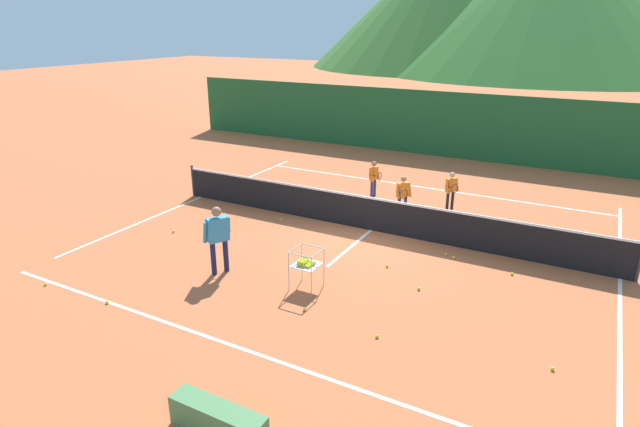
{
  "coord_description": "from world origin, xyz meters",
  "views": [
    {
      "loc": [
        5.2,
        -12.55,
        5.48
      ],
      "look_at": [
        -0.82,
        -1.48,
        0.83
      ],
      "focal_mm": 29.13,
      "sensor_mm": 36.0,
      "label": 1
    }
  ],
  "objects_px": {
    "tennis_net": "(372,213)",
    "tennis_ball_10": "(419,289)",
    "tennis_ball_2": "(305,309)",
    "tennis_ball_6": "(173,231)",
    "student_2": "(451,187)",
    "tennis_ball_0": "(377,336)",
    "tennis_ball_7": "(46,284)",
    "instructor": "(218,234)",
    "tennis_ball_8": "(387,266)",
    "tennis_ball_3": "(512,274)",
    "student_1": "(403,192)",
    "tennis_ball_9": "(454,257)",
    "ball_cart": "(306,263)",
    "courtside_bench": "(218,420)",
    "tennis_ball_5": "(553,369)",
    "tennis_ball_1": "(281,219)",
    "tennis_ball_4": "(107,302)",
    "student_0": "(374,176)",
    "tennis_ball_11": "(446,254)"
  },
  "relations": [
    {
      "from": "tennis_ball_0",
      "to": "courtside_bench",
      "type": "relative_size",
      "value": 0.05
    },
    {
      "from": "student_0",
      "to": "tennis_ball_4",
      "type": "xyz_separation_m",
      "value": [
        -2.08,
        -9.13,
        -0.7
      ]
    },
    {
      "from": "tennis_ball_3",
      "to": "tennis_ball_7",
      "type": "bearing_deg",
      "value": -148.66
    },
    {
      "from": "tennis_ball_5",
      "to": "tennis_ball_3",
      "type": "bearing_deg",
      "value": 109.77
    },
    {
      "from": "tennis_ball_3",
      "to": "tennis_ball_8",
      "type": "distance_m",
      "value": 2.87
    },
    {
      "from": "tennis_ball_10",
      "to": "tennis_ball_4",
      "type": "bearing_deg",
      "value": -146.38
    },
    {
      "from": "tennis_ball_2",
      "to": "tennis_ball_6",
      "type": "distance_m",
      "value": 5.6
    },
    {
      "from": "instructor",
      "to": "tennis_ball_6",
      "type": "xyz_separation_m",
      "value": [
        -2.7,
        1.3,
        -0.94
      ]
    },
    {
      "from": "student_0",
      "to": "tennis_ball_4",
      "type": "distance_m",
      "value": 9.39
    },
    {
      "from": "tennis_ball_2",
      "to": "tennis_ball_5",
      "type": "distance_m",
      "value": 4.63
    },
    {
      "from": "tennis_ball_1",
      "to": "tennis_ball_3",
      "type": "height_order",
      "value": "same"
    },
    {
      "from": "instructor",
      "to": "tennis_ball_9",
      "type": "height_order",
      "value": "instructor"
    },
    {
      "from": "tennis_ball_0",
      "to": "tennis_ball_2",
      "type": "height_order",
      "value": "same"
    },
    {
      "from": "tennis_ball_0",
      "to": "tennis_ball_3",
      "type": "xyz_separation_m",
      "value": [
        1.76,
        3.85,
        0.0
      ]
    },
    {
      "from": "tennis_ball_7",
      "to": "tennis_ball_2",
      "type": "bearing_deg",
      "value": 18.11
    },
    {
      "from": "tennis_ball_2",
      "to": "tennis_ball_9",
      "type": "bearing_deg",
      "value": 62.85
    },
    {
      "from": "ball_cart",
      "to": "courtside_bench",
      "type": "xyz_separation_m",
      "value": [
        1.08,
        -4.34,
        -0.36
      ]
    },
    {
      "from": "tennis_ball_5",
      "to": "tennis_ball_9",
      "type": "bearing_deg",
      "value": 126.36
    },
    {
      "from": "instructor",
      "to": "tennis_ball_1",
      "type": "height_order",
      "value": "instructor"
    },
    {
      "from": "instructor",
      "to": "tennis_ball_0",
      "type": "xyz_separation_m",
      "value": [
        4.25,
        -0.74,
        -0.94
      ]
    },
    {
      "from": "tennis_ball_4",
      "to": "tennis_net",
      "type": "bearing_deg",
      "value": 63.31
    },
    {
      "from": "student_2",
      "to": "tennis_ball_0",
      "type": "xyz_separation_m",
      "value": [
        0.73,
        -7.58,
        -0.69
      ]
    },
    {
      "from": "tennis_ball_10",
      "to": "tennis_ball_11",
      "type": "bearing_deg",
      "value": 89.42
    },
    {
      "from": "tennis_ball_4",
      "to": "student_1",
      "type": "bearing_deg",
      "value": 65.53
    },
    {
      "from": "student_1",
      "to": "tennis_ball_3",
      "type": "distance_m",
      "value": 4.41
    },
    {
      "from": "student_1",
      "to": "tennis_ball_4",
      "type": "distance_m",
      "value": 8.63
    },
    {
      "from": "tennis_ball_5",
      "to": "tennis_ball_0",
      "type": "bearing_deg",
      "value": -170.09
    },
    {
      "from": "tennis_ball_1",
      "to": "tennis_ball_4",
      "type": "distance_m",
      "value": 5.82
    },
    {
      "from": "tennis_net",
      "to": "tennis_ball_10",
      "type": "xyz_separation_m",
      "value": [
        2.3,
        -2.71,
        -0.47
      ]
    },
    {
      "from": "tennis_ball_1",
      "to": "tennis_ball_9",
      "type": "distance_m",
      "value": 5.18
    },
    {
      "from": "tennis_ball_7",
      "to": "tennis_ball_9",
      "type": "relative_size",
      "value": 1.0
    },
    {
      "from": "tennis_ball_5",
      "to": "courtside_bench",
      "type": "xyz_separation_m",
      "value": [
        -4.01,
        -3.79,
        0.2
      ]
    },
    {
      "from": "student_0",
      "to": "tennis_ball_1",
      "type": "relative_size",
      "value": 17.91
    },
    {
      "from": "tennis_ball_4",
      "to": "tennis_ball_9",
      "type": "relative_size",
      "value": 1.0
    },
    {
      "from": "instructor",
      "to": "tennis_ball_6",
      "type": "height_order",
      "value": "instructor"
    },
    {
      "from": "tennis_ball_1",
      "to": "tennis_ball_5",
      "type": "relative_size",
      "value": 1.0
    },
    {
      "from": "tennis_ball_8",
      "to": "tennis_net",
      "type": "bearing_deg",
      "value": 122.73
    },
    {
      "from": "instructor",
      "to": "tennis_ball_8",
      "type": "xyz_separation_m",
      "value": [
        3.32,
        2.11,
        -0.94
      ]
    },
    {
      "from": "tennis_ball_10",
      "to": "tennis_ball_7",
      "type": "bearing_deg",
      "value": -152.88
    },
    {
      "from": "courtside_bench",
      "to": "student_1",
      "type": "bearing_deg",
      "value": 94.68
    },
    {
      "from": "tennis_ball_2",
      "to": "tennis_ball_3",
      "type": "height_order",
      "value": "same"
    },
    {
      "from": "tennis_net",
      "to": "student_1",
      "type": "distance_m",
      "value": 1.54
    },
    {
      "from": "tennis_net",
      "to": "tennis_ball_10",
      "type": "height_order",
      "value": "tennis_net"
    },
    {
      "from": "student_0",
      "to": "tennis_ball_9",
      "type": "relative_size",
      "value": 17.91
    },
    {
      "from": "student_1",
      "to": "student_2",
      "type": "relative_size",
      "value": 1.04
    },
    {
      "from": "instructor",
      "to": "tennis_ball_6",
      "type": "bearing_deg",
      "value": 154.36
    },
    {
      "from": "ball_cart",
      "to": "tennis_ball_7",
      "type": "relative_size",
      "value": 13.22
    },
    {
      "from": "tennis_ball_1",
      "to": "tennis_ball_8",
      "type": "bearing_deg",
      "value": -19.84
    },
    {
      "from": "tennis_ball_1",
      "to": "courtside_bench",
      "type": "distance_m",
      "value": 8.44
    },
    {
      "from": "tennis_net",
      "to": "tennis_ball_10",
      "type": "bearing_deg",
      "value": -49.66
    }
  ]
}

